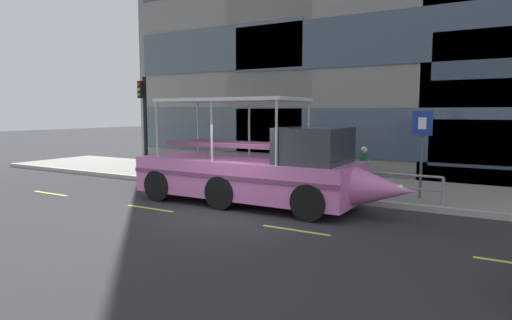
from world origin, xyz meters
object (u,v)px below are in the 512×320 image
(parking_sign, at_px, (422,139))
(duck_tour_boat, at_px, (260,171))
(traffic_light_pole, at_px, (144,116))
(leaned_bicycle, at_px, (173,168))
(pedestrian_near_bow, at_px, (364,165))

(parking_sign, bearing_deg, duck_tour_boat, -147.31)
(parking_sign, bearing_deg, traffic_light_pole, -177.61)
(traffic_light_pole, distance_m, parking_sign, 11.28)
(leaned_bicycle, bearing_deg, pedestrian_near_bow, 2.34)
(traffic_light_pole, relative_size, duck_tour_boat, 0.47)
(traffic_light_pole, distance_m, pedestrian_near_bow, 9.59)
(leaned_bicycle, relative_size, duck_tour_boat, 0.20)
(duck_tour_boat, xyz_separation_m, pedestrian_near_bow, (2.42, 2.68, 0.06))
(traffic_light_pole, bearing_deg, leaned_bicycle, 4.64)
(parking_sign, relative_size, leaned_bicycle, 1.56)
(duck_tour_boat, distance_m, pedestrian_near_bow, 3.61)
(parking_sign, height_order, leaned_bicycle, parking_sign)
(duck_tour_boat, bearing_deg, traffic_light_pole, 162.35)
(traffic_light_pole, bearing_deg, duck_tour_boat, -17.65)
(leaned_bicycle, xyz_separation_m, duck_tour_boat, (5.59, -2.35, 0.50))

